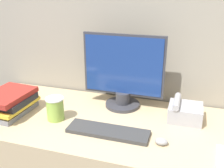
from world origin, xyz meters
TOP-DOWN VIEW (x-y plane):
  - cubicle_panel_rear at (0.00, 0.73)m, footprint 2.08×0.04m
  - monitor at (0.03, 0.56)m, footprint 0.50×0.21m
  - keyboard at (0.04, 0.22)m, footprint 0.43×0.13m
  - mouse at (0.32, 0.20)m, footprint 0.06×0.05m
  - coffee_cup at (-0.29, 0.28)m, footprint 0.10×0.10m
  - book_stack at (-0.59, 0.27)m, footprint 0.26×0.31m
  - desk_telephone at (0.41, 0.49)m, footprint 0.18×0.18m

SIDE VIEW (x-z plane):
  - cubicle_panel_rear at x=0.00m, z-range 0.00..1.47m
  - keyboard at x=0.04m, z-range 0.77..0.79m
  - mouse at x=0.32m, z-range 0.77..0.81m
  - desk_telephone at x=0.41m, z-range 0.76..0.88m
  - book_stack at x=-0.59m, z-range 0.77..0.90m
  - coffee_cup at x=-0.29m, z-range 0.77..0.90m
  - monitor at x=0.03m, z-range 0.75..1.20m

